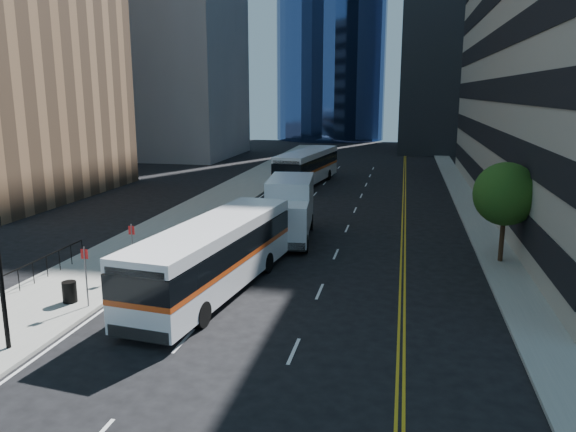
# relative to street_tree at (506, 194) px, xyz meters

# --- Properties ---
(ground) EXTENTS (160.00, 160.00, 0.00)m
(ground) POSITION_rel_street_tree_xyz_m (-9.00, -8.00, -3.64)
(ground) COLOR black
(ground) RESTS_ON ground
(sidewalk_west) EXTENTS (5.00, 90.00, 0.15)m
(sidewalk_west) POSITION_rel_street_tree_xyz_m (-19.50, 17.00, -3.57)
(sidewalk_west) COLOR gray
(sidewalk_west) RESTS_ON ground
(sidewalk_east) EXTENTS (2.00, 90.00, 0.15)m
(sidewalk_east) POSITION_rel_street_tree_xyz_m (-0.00, 17.00, -3.57)
(sidewalk_east) COLOR gray
(sidewalk_east) RESTS_ON ground
(midrise_west) EXTENTS (18.00, 18.00, 35.00)m
(midrise_west) POSITION_rel_street_tree_xyz_m (-37.00, 44.00, 13.86)
(midrise_west) COLOR gray
(midrise_west) RESTS_ON ground
(street_tree) EXTENTS (3.20, 3.20, 5.10)m
(street_tree) POSITION_rel_street_tree_xyz_m (0.00, 0.00, 0.00)
(street_tree) COLOR #332114
(street_tree) RESTS_ON sidewalk_east
(lamp_post) EXTENTS (0.28, 0.28, 4.56)m
(lamp_post) POSITION_rel_street_tree_xyz_m (-18.00, -14.00, -0.92)
(lamp_post) COLOR black
(lamp_post) RESTS_ON sidewalk_west
(bus_front) EXTENTS (4.12, 12.39, 3.13)m
(bus_front) POSITION_rel_street_tree_xyz_m (-13.00, -6.95, -1.93)
(bus_front) COLOR white
(bus_front) RESTS_ON ground
(bus_rear) EXTENTS (4.26, 12.62, 3.19)m
(bus_rear) POSITION_rel_street_tree_xyz_m (-14.08, 23.24, -1.90)
(bus_rear) COLOR white
(bus_rear) RESTS_ON ground
(box_truck) EXTENTS (3.37, 7.71, 3.57)m
(box_truck) POSITION_rel_street_tree_xyz_m (-11.66, 2.67, -1.76)
(box_truck) COLOR silver
(box_truck) RESTS_ON ground
(trash_can) EXTENTS (0.75, 0.75, 0.88)m
(trash_can) POSITION_rel_street_tree_xyz_m (-18.39, -9.73, -3.05)
(trash_can) COLOR black
(trash_can) RESTS_ON sidewalk_west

